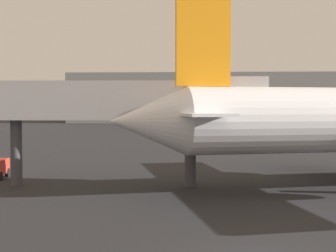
{
  "coord_description": "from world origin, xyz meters",
  "views": [
    {
      "loc": [
        -2.27,
        -13.06,
        4.95
      ],
      "look_at": [
        -5.38,
        44.97,
        2.43
      ],
      "focal_mm": 47.96,
      "sensor_mm": 36.0,
      "label": 1
    }
  ],
  "objects": [
    {
      "name": "airplane_distant",
      "position": [
        17.23,
        88.82,
        3.01
      ],
      "size": [
        25.91,
        21.39,
        9.38
      ],
      "rotation": [
        0.0,
        0.0,
        0.25
      ],
      "color": "silver",
      "rests_on": "ground_plane"
    },
    {
      "name": "terminal_building",
      "position": [
        3.23,
        131.73,
        7.5
      ],
      "size": [
        85.95,
        27.6,
        15.01
      ],
      "primitive_type": "cube",
      "color": "#999EA3",
      "rests_on": "ground_plane"
    },
    {
      "name": "jet_bridge",
      "position": [
        -5.8,
        14.52,
        5.16
      ],
      "size": [
        17.78,
        2.88,
        6.72
      ],
      "rotation": [
        0.0,
        0.0,
        0.03
      ],
      "color": "silver",
      "rests_on": "ground_plane"
    }
  ]
}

